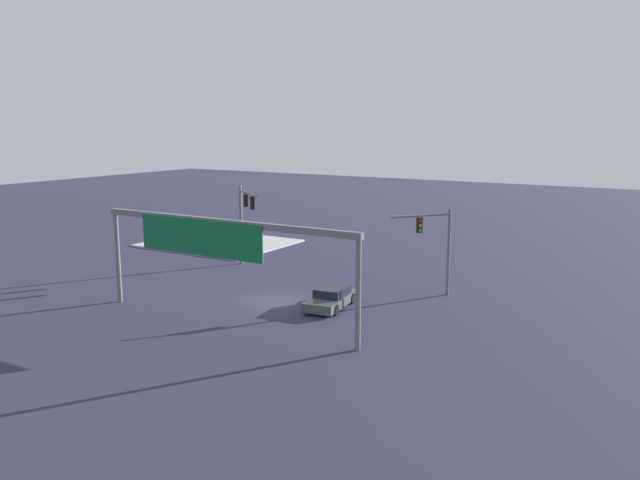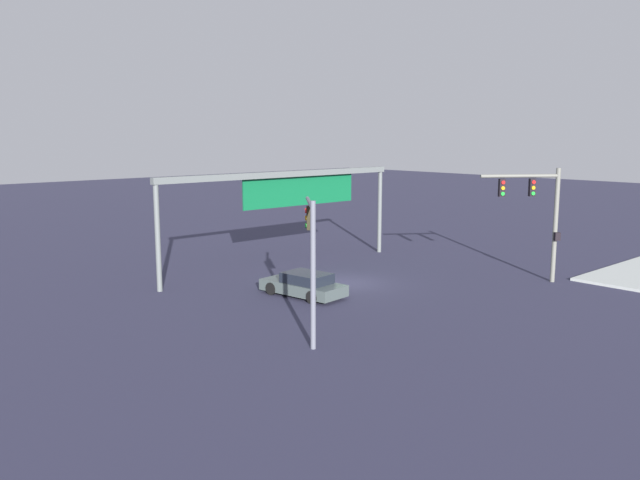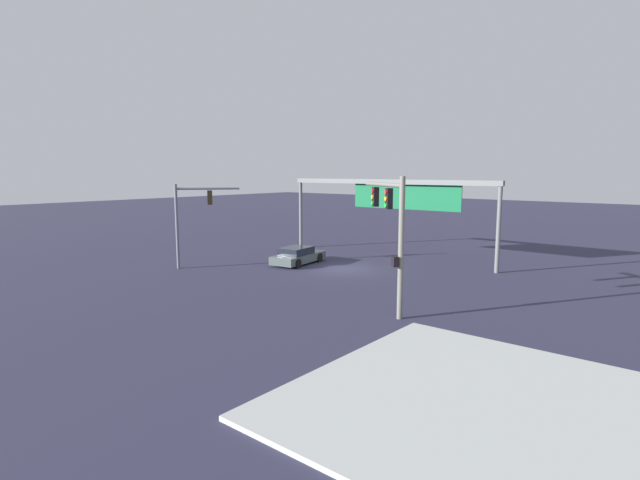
# 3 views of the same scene
# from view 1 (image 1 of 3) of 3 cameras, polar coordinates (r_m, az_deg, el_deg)

# --- Properties ---
(ground_plane) EXTENTS (175.71, 175.71, 0.00)m
(ground_plane) POSITION_cam_1_polar(r_m,az_deg,el_deg) (40.14, -3.79, -5.48)
(ground_plane) COLOR #2B2A41
(sidewalk_corner) EXTENTS (12.13, 10.29, 0.15)m
(sidewalk_corner) POSITION_cam_1_polar(r_m,az_deg,el_deg) (59.63, -8.99, -0.27)
(sidewalk_corner) COLOR #B1B7B3
(sidewalk_corner) RESTS_ON ground
(traffic_signal_near_corner) EXTENTS (2.73, 3.39, 5.62)m
(traffic_signal_near_corner) POSITION_cam_1_polar(r_m,az_deg,el_deg) (40.99, 10.38, 0.13)
(traffic_signal_near_corner) COLOR slate
(traffic_signal_near_corner) RESTS_ON ground
(traffic_signal_opposite_side) EXTENTS (3.69, 3.00, 6.24)m
(traffic_signal_opposite_side) POSITION_cam_1_polar(r_m,az_deg,el_deg) (49.29, -6.79, 2.34)
(traffic_signal_opposite_side) COLOR slate
(traffic_signal_opposite_side) RESTS_ON ground
(overhead_sign_gantry) EXTENTS (17.16, 0.43, 5.87)m
(overhead_sign_gantry) POSITION_cam_1_polar(r_m,az_deg,el_deg) (35.29, -9.39, 0.21)
(overhead_sign_gantry) COLOR slate
(overhead_sign_gantry) RESTS_ON ground
(sedan_car_approaching) EXTENTS (2.42, 4.60, 1.21)m
(sedan_car_approaching) POSITION_cam_1_polar(r_m,az_deg,el_deg) (38.64, 1.01, -5.21)
(sedan_car_approaching) COLOR #424D4C
(sedan_car_approaching) RESTS_ON ground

